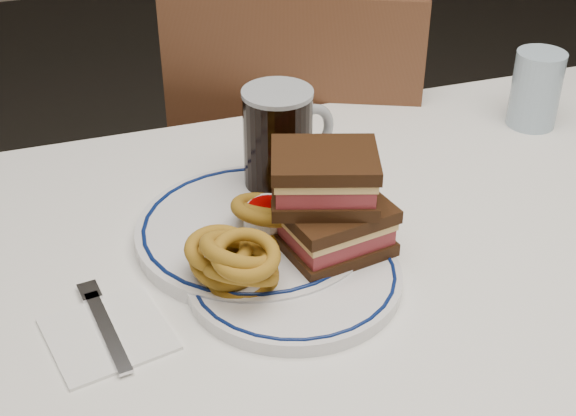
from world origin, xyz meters
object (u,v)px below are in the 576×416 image
object	(u,v)px
chair_far	(297,187)
reuben_sandwich	(330,203)
beer_mug	(280,143)
main_plate	(294,276)
far_plate	(255,230)

from	to	relation	value
chair_far	reuben_sandwich	distance (m)	0.65
beer_mug	reuben_sandwich	bearing A→B (deg)	-86.63
main_plate	far_plate	xyz separation A→B (m)	(-0.02, 0.10, 0.00)
main_plate	reuben_sandwich	size ratio (longest dim) A/B	1.66
chair_far	far_plate	distance (m)	0.59
chair_far	beer_mug	xyz separation A→B (m)	(-0.16, -0.39, 0.32)
main_plate	beer_mug	distance (m)	0.21
far_plate	beer_mug	bearing A→B (deg)	55.20
chair_far	far_plate	world-z (taller)	chair_far
reuben_sandwich	far_plate	world-z (taller)	reuben_sandwich
far_plate	reuben_sandwich	bearing A→B (deg)	-43.34
far_plate	main_plate	bearing A→B (deg)	-80.60
chair_far	main_plate	xyz separation A→B (m)	(-0.21, -0.58, 0.26)
main_plate	chair_far	bearing A→B (deg)	70.32
beer_mug	main_plate	bearing A→B (deg)	-103.56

